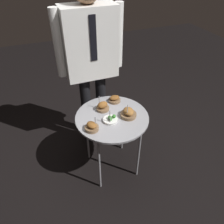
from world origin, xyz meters
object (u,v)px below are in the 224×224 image
at_px(serving_cart, 112,121).
at_px(bowl_roast_mid_right, 114,99).
at_px(bowl_roast_mid_left, 128,113).
at_px(bowl_broccoli_back_left, 111,119).
at_px(waiter_figure, 90,52).
at_px(bowl_roast_front_left, 92,127).
at_px(bowl_roast_back_right, 103,107).

bearing_deg(serving_cart, bowl_roast_mid_right, 63.07).
bearing_deg(bowl_roast_mid_left, bowl_roast_mid_right, 96.54).
distance_m(bowl_broccoli_back_left, waiter_figure, 0.66).
bearing_deg(bowl_roast_mid_right, serving_cart, -116.93).
distance_m(bowl_roast_mid_left, bowl_roast_front_left, 0.35).
xyz_separation_m(bowl_broccoli_back_left, bowl_roast_front_left, (-0.18, -0.05, 0.01)).
bearing_deg(waiter_figure, bowl_broccoli_back_left, -90.25).
relative_size(bowl_roast_mid_right, waiter_figure, 0.07).
bearing_deg(waiter_figure, bowl_roast_mid_left, -72.44).
height_order(bowl_roast_back_right, waiter_figure, waiter_figure).
height_order(bowl_roast_front_left, bowl_roast_mid_right, bowl_roast_front_left).
distance_m(bowl_roast_front_left, bowl_roast_mid_right, 0.44).
relative_size(bowl_roast_mid_left, bowl_roast_front_left, 1.21).
xyz_separation_m(bowl_roast_mid_right, waiter_figure, (-0.14, 0.27, 0.39)).
bearing_deg(bowl_roast_back_right, bowl_roast_front_left, -127.42).
relative_size(serving_cart, bowl_roast_mid_left, 4.42).
distance_m(bowl_broccoli_back_left, bowl_roast_mid_right, 0.29).
distance_m(serving_cart, waiter_figure, 0.67).
xyz_separation_m(bowl_roast_back_right, bowl_roast_mid_right, (0.15, 0.08, -0.01)).
distance_m(serving_cart, bowl_roast_back_right, 0.16).
distance_m(serving_cart, bowl_roast_front_left, 0.25).
height_order(serving_cart, bowl_broccoli_back_left, bowl_broccoli_back_left).
height_order(bowl_broccoli_back_left, bowl_roast_mid_right, bowl_broccoli_back_left).
distance_m(bowl_broccoli_back_left, bowl_roast_front_left, 0.19).
xyz_separation_m(bowl_broccoli_back_left, waiter_figure, (0.00, 0.53, 0.40)).
bearing_deg(serving_cart, bowl_roast_front_left, -155.45).
bearing_deg(bowl_roast_mid_right, bowl_roast_mid_left, -83.46).
xyz_separation_m(bowl_roast_mid_left, waiter_figure, (-0.17, 0.52, 0.38)).
height_order(serving_cart, bowl_roast_mid_right, bowl_roast_mid_right).
bearing_deg(bowl_roast_mid_left, serving_cart, 159.68).
distance_m(bowl_roast_back_right, bowl_roast_mid_right, 0.17).
relative_size(bowl_roast_back_right, bowl_roast_mid_right, 1.15).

